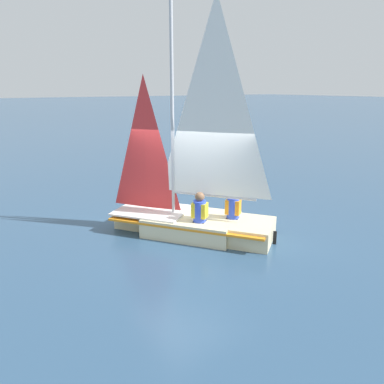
# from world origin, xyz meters

# --- Properties ---
(ground_plane) EXTENTS (260.00, 260.00, 0.00)m
(ground_plane) POSITION_xyz_m (0.00, 0.00, 0.00)
(ground_plane) COLOR #2D4C6B
(sailboat_main) EXTENTS (3.94, 3.49, 5.52)m
(sailboat_main) POSITION_xyz_m (0.03, 0.02, 0.78)
(sailboat_main) COLOR beige
(sailboat_main) RESTS_ON ground_plane
(sailor_helm) EXTENTS (0.43, 0.42, 1.16)m
(sailor_helm) POSITION_xyz_m (0.44, -0.08, 0.62)
(sailor_helm) COLOR black
(sailor_helm) RESTS_ON ground_plane
(sailor_crew) EXTENTS (0.43, 0.42, 1.16)m
(sailor_crew) POSITION_xyz_m (0.67, 0.73, 0.63)
(sailor_crew) COLOR black
(sailor_crew) RESTS_ON ground_plane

